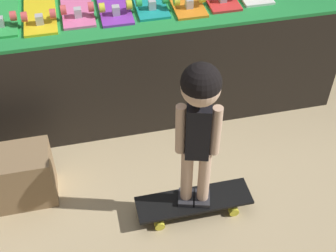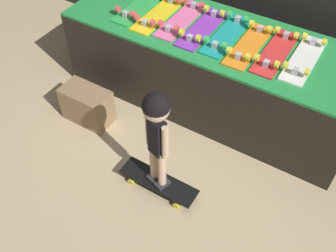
% 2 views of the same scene
% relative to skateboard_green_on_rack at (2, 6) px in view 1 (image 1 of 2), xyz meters
% --- Properties ---
extents(ground_plane, '(16.00, 16.00, 0.00)m').
position_rel_skateboard_green_on_rack_xyz_m(ground_plane, '(0.71, -0.52, -0.74)').
color(ground_plane, tan).
extents(display_rack, '(2.46, 0.84, 0.72)m').
position_rel_skateboard_green_on_rack_xyz_m(display_rack, '(0.71, -0.00, -0.38)').
color(display_rack, black).
rests_on(display_rack, ground_plane).
extents(skateboard_green_on_rack, '(0.18, 0.62, 0.09)m').
position_rel_skateboard_green_on_rack_xyz_m(skateboard_green_on_rack, '(0.00, 0.00, 0.00)').
color(skateboard_green_on_rack, green).
rests_on(skateboard_green_on_rack, display_rack).
extents(skateboard_yellow_on_rack, '(0.18, 0.62, 0.09)m').
position_rel_skateboard_green_on_rack_xyz_m(skateboard_yellow_on_rack, '(0.20, -0.02, 0.00)').
color(skateboard_yellow_on_rack, yellow).
rests_on(skateboard_yellow_on_rack, display_rack).
extents(skateboard_on_floor, '(0.61, 0.17, 0.09)m').
position_rel_skateboard_green_on_rack_xyz_m(skateboard_on_floor, '(0.85, -1.06, -0.67)').
color(skateboard_on_floor, black).
rests_on(skateboard_on_floor, ground_plane).
extents(child, '(0.20, 0.17, 0.86)m').
position_rel_skateboard_green_on_rack_xyz_m(child, '(0.85, -1.06, -0.05)').
color(child, '#2D2D33').
rests_on(child, skateboard_on_floor).
extents(storage_box, '(0.42, 0.23, 0.32)m').
position_rel_skateboard_green_on_rack_xyz_m(storage_box, '(-0.06, -0.76, -0.58)').
color(storage_box, '#8E704C').
rests_on(storage_box, ground_plane).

